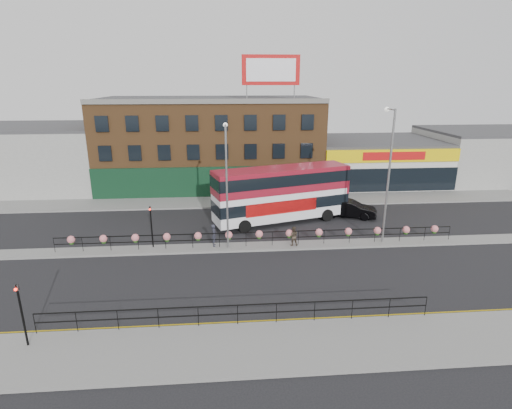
{
  "coord_description": "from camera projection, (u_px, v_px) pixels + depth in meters",
  "views": [
    {
      "loc": [
        -2.49,
        -27.93,
        12.14
      ],
      "look_at": [
        0.0,
        3.0,
        2.5
      ],
      "focal_mm": 28.0,
      "sensor_mm": 36.0,
      "label": 1
    }
  ],
  "objects": [
    {
      "name": "brick_building",
      "position": [
        211.0,
        142.0,
        47.55
      ],
      "size": [
        25.0,
        12.21,
        10.3
      ],
      "color": "brown",
      "rests_on": "ground"
    },
    {
      "name": "supermarket",
      "position": [
        373.0,
        160.0,
        49.76
      ],
      "size": [
        15.0,
        12.25,
        5.3
      ],
      "color": "silver",
      "rests_on": "ground"
    },
    {
      "name": "traffic_light_south",
      "position": [
        20.0,
        302.0,
        18.25
      ],
      "size": [
        0.15,
        0.28,
        3.65
      ],
      "color": "black",
      "rests_on": "south_pavement"
    },
    {
      "name": "lamp_column_east",
      "position": [
        388.0,
        165.0,
        29.54
      ],
      "size": [
        0.36,
        1.78,
        10.15
      ],
      "color": "gray",
      "rests_on": "median"
    },
    {
      "name": "yellow_line_outer",
      "position": [
        276.0,
        322.0,
        20.97
      ],
      "size": [
        60.0,
        0.1,
        0.01
      ],
      "primitive_type": "cube",
      "color": "gold",
      "rests_on": "ground"
    },
    {
      "name": "yellow_line_inner",
      "position": [
        275.0,
        320.0,
        21.14
      ],
      "size": [
        60.0,
        0.1,
        0.01
      ],
      "primitive_type": "cube",
      "color": "gold",
      "rests_on": "ground"
    },
    {
      "name": "median",
      "position": [
        259.0,
        247.0,
        30.35
      ],
      "size": [
        60.0,
        1.6,
        0.15
      ],
      "primitive_type": "cube",
      "color": "gray",
      "rests_on": "ground"
    },
    {
      "name": "lamp_column_west",
      "position": [
        227.0,
        177.0,
        28.58
      ],
      "size": [
        0.33,
        1.6,
        9.13
      ],
      "color": "gray",
      "rests_on": "median"
    },
    {
      "name": "pedestrian_b",
      "position": [
        293.0,
        236.0,
        30.17
      ],
      "size": [
        0.8,
        0.65,
        1.52
      ],
      "primitive_type": "imported",
      "rotation": [
        0.0,
        0.0,
        3.09
      ],
      "color": "#43382B",
      "rests_on": "median"
    },
    {
      "name": "south_railing",
      "position": [
        238.0,
        310.0,
        20.32
      ],
      "size": [
        20.04,
        0.05,
        1.12
      ],
      "color": "black",
      "rests_on": "south_pavement"
    },
    {
      "name": "car",
      "position": [
        350.0,
        209.0,
        36.96
      ],
      "size": [
        4.86,
        5.94,
        1.59
      ],
      "primitive_type": "imported",
      "rotation": [
        0.0,
        0.0,
        1.21
      ],
      "color": "black",
      "rests_on": "ground"
    },
    {
      "name": "north_pavement",
      "position": [
        249.0,
        201.0,
        41.78
      ],
      "size": [
        60.0,
        4.0,
        0.15
      ],
      "primitive_type": "cube",
      "color": "gray",
      "rests_on": "ground"
    },
    {
      "name": "billboard",
      "position": [
        271.0,
        70.0,
        40.92
      ],
      "size": [
        6.0,
        0.29,
        4.4
      ],
      "color": "#BA0F0F",
      "rests_on": "brick_building"
    },
    {
      "name": "south_pavement",
      "position": [
        281.0,
        347.0,
        18.93
      ],
      "size": [
        60.0,
        4.0,
        0.15
      ],
      "primitive_type": "cube",
      "color": "gray",
      "rests_on": "ground"
    },
    {
      "name": "ground",
      "position": [
        259.0,
        247.0,
        30.38
      ],
      "size": [
        120.0,
        120.0,
        0.0
      ],
      "primitive_type": "plane",
      "color": "black",
      "rests_on": "ground"
    },
    {
      "name": "median_railing",
      "position": [
        259.0,
        235.0,
        30.07
      ],
      "size": [
        30.04,
        0.56,
        1.23
      ],
      "color": "black",
      "rests_on": "median"
    },
    {
      "name": "pedestrian_a",
      "position": [
        214.0,
        235.0,
        30.05
      ],
      "size": [
        0.65,
        0.45,
        1.72
      ],
      "primitive_type": "imported",
      "rotation": [
        0.0,
        0.0,
        1.6
      ],
      "color": "#282935",
      "rests_on": "median"
    },
    {
      "name": "double_decker_bus",
      "position": [
        282.0,
        189.0,
        35.11
      ],
      "size": [
        12.49,
        6.25,
        4.93
      ],
      "color": "white",
      "rests_on": "ground"
    },
    {
      "name": "warehouse_west",
      "position": [
        37.0,
        157.0,
        46.47
      ],
      "size": [
        15.5,
        12.0,
        7.3
      ],
      "color": "#979793",
      "rests_on": "ground"
    },
    {
      "name": "traffic_light_median",
      "position": [
        151.0,
        218.0,
        29.41
      ],
      "size": [
        0.15,
        0.28,
        3.65
      ],
      "color": "black",
      "rests_on": "median"
    },
    {
      "name": "warehouse_east",
      "position": [
        485.0,
        155.0,
        50.84
      ],
      "size": [
        14.5,
        12.0,
        6.3
      ],
      "color": "#979793",
      "rests_on": "ground"
    }
  ]
}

